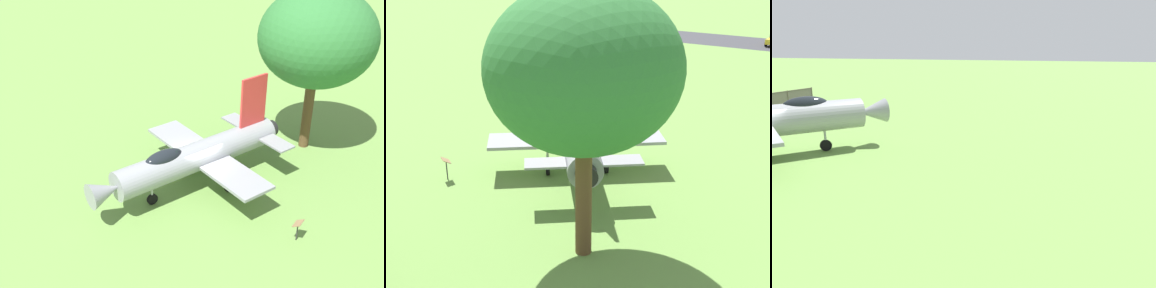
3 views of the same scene
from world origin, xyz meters
TOP-DOWN VIEW (x-y plane):
  - ground_plane at (0.00, 0.00)m, footprint 200.00×200.00m
  - display_jet at (0.24, 0.24)m, footprint 10.26×10.19m
  - shade_tree at (-6.03, -5.38)m, footprint 6.79×6.64m
  - info_plaque at (-5.30, 3.86)m, footprint 0.61×0.71m

SIDE VIEW (x-z plane):
  - ground_plane at x=0.00m, z-range 0.00..0.00m
  - info_plaque at x=-5.30m, z-range 0.28..1.43m
  - display_jet at x=0.24m, z-range -0.84..4.74m
  - shade_tree at x=-6.03m, z-range 2.07..12.03m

